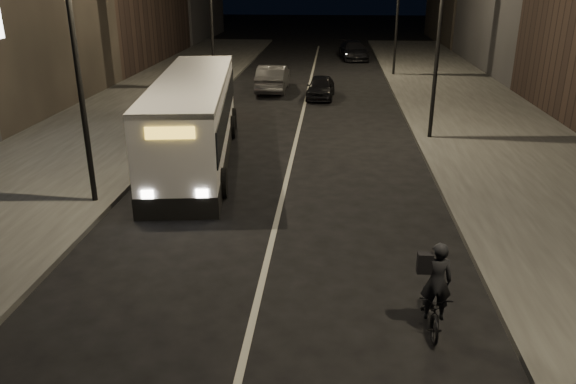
% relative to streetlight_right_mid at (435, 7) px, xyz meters
% --- Properties ---
extents(ground, '(180.00, 180.00, 0.00)m').
position_rel_streetlight_right_mid_xyz_m(ground, '(-5.33, -12.00, -5.36)').
color(ground, black).
rests_on(ground, ground).
extents(sidewalk_right, '(7.00, 70.00, 0.16)m').
position_rel_streetlight_right_mid_xyz_m(sidewalk_right, '(3.17, 2.00, -5.28)').
color(sidewalk_right, '#333331').
rests_on(sidewalk_right, ground).
extents(sidewalk_left, '(7.00, 70.00, 0.16)m').
position_rel_streetlight_right_mid_xyz_m(sidewalk_left, '(-13.83, 2.00, -5.28)').
color(sidewalk_left, '#333331').
rests_on(sidewalk_left, ground).
extents(streetlight_right_mid, '(1.20, 0.44, 8.12)m').
position_rel_streetlight_right_mid_xyz_m(streetlight_right_mid, '(0.00, 0.00, 0.00)').
color(streetlight_right_mid, black).
rests_on(streetlight_right_mid, sidewalk_right).
extents(streetlight_left_near, '(1.20, 0.44, 8.12)m').
position_rel_streetlight_right_mid_xyz_m(streetlight_left_near, '(-10.66, -8.00, 0.00)').
color(streetlight_left_near, black).
rests_on(streetlight_left_near, sidewalk_left).
extents(city_bus, '(3.87, 11.62, 3.08)m').
position_rel_streetlight_right_mid_xyz_m(city_bus, '(-8.92, -3.28, -3.69)').
color(city_bus, white).
rests_on(city_bus, ground).
extents(cyclist_on_bicycle, '(0.59, 1.69, 1.94)m').
position_rel_streetlight_right_mid_xyz_m(cyclist_on_bicycle, '(-1.79, -13.65, -4.71)').
color(cyclist_on_bicycle, black).
rests_on(cyclist_on_bicycle, ground).
extents(car_near, '(1.65, 3.71, 1.24)m').
position_rel_streetlight_right_mid_xyz_m(car_near, '(-4.53, 8.34, -4.74)').
color(car_near, black).
rests_on(car_near, ground).
extents(car_mid, '(1.65, 4.72, 1.55)m').
position_rel_streetlight_right_mid_xyz_m(car_mid, '(-7.42, 10.16, -4.58)').
color(car_mid, '#333436').
rests_on(car_mid, ground).
extents(car_far, '(2.62, 5.17, 1.44)m').
position_rel_streetlight_right_mid_xyz_m(car_far, '(-2.24, 24.10, -4.64)').
color(car_far, black).
rests_on(car_far, ground).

